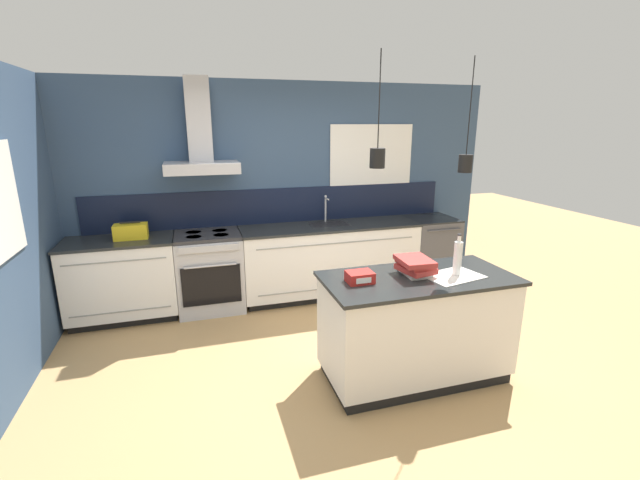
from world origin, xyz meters
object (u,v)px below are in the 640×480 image
at_px(book_stack, 415,266).
at_px(dishwasher, 429,251).
at_px(oven_range, 210,271).
at_px(bottle_on_island, 458,258).
at_px(red_supply_box, 360,277).
at_px(yellow_toolbox, 131,231).

bearing_deg(book_stack, dishwasher, 55.84).
relative_size(oven_range, dishwasher, 1.00).
bearing_deg(bottle_on_island, red_supply_box, 174.26).
bearing_deg(book_stack, oven_range, 129.48).
xyz_separation_m(dishwasher, bottle_on_island, (-0.97, -2.01, 0.60)).
xyz_separation_m(oven_range, bottle_on_island, (1.89, -2.01, 0.60)).
height_order(oven_range, dishwasher, same).
bearing_deg(bottle_on_island, dishwasher, 64.22).
bearing_deg(bottle_on_island, oven_range, 133.29).
relative_size(book_stack, red_supply_box, 1.65).
bearing_deg(oven_range, bottle_on_island, -46.71).
bearing_deg(book_stack, yellow_toolbox, 141.02).
xyz_separation_m(bottle_on_island, yellow_toolbox, (-2.68, 2.01, -0.07)).
relative_size(dishwasher, bottle_on_island, 2.60).
relative_size(dishwasher, yellow_toolbox, 2.68).
relative_size(oven_range, bottle_on_island, 2.60).
bearing_deg(oven_range, red_supply_box, -60.82).
height_order(book_stack, red_supply_box, book_stack).
bearing_deg(red_supply_box, dishwasher, 47.19).
height_order(bottle_on_island, book_stack, bottle_on_island).
xyz_separation_m(red_supply_box, yellow_toolbox, (-1.87, 1.93, 0.04)).
distance_m(dishwasher, book_stack, 2.37).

